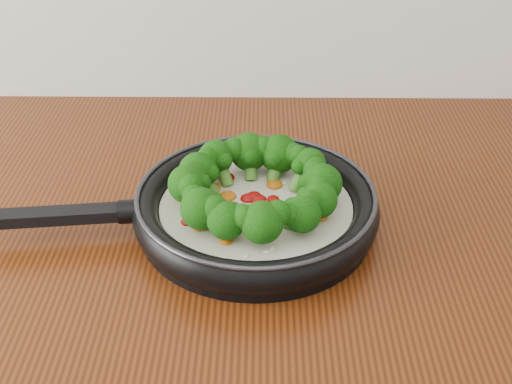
{
  "coord_description": "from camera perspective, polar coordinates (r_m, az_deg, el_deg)",
  "views": [
    {
      "loc": [
        0.1,
        0.43,
        1.39
      ],
      "look_at": [
        0.09,
        1.11,
        0.95
      ],
      "focal_mm": 46.79,
      "sensor_mm": 36.0,
      "label": 1
    }
  ],
  "objects": [
    {
      "name": "skillet",
      "position": [
        0.82,
        -0.22,
        -0.87
      ],
      "size": [
        0.49,
        0.34,
        0.09
      ],
      "color": "black",
      "rests_on": "counter"
    }
  ]
}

